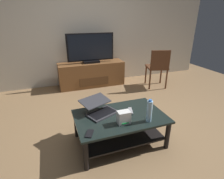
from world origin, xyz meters
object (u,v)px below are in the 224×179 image
object	(u,v)px
television	(91,49)
water_bottle_near	(149,111)
media_cabinet	(92,74)
router_box	(124,117)
dining_chair	(158,66)
tv_remote	(131,111)
cell_phone	(89,133)
coffee_table	(120,124)
laptop	(99,108)

from	to	relation	value
television	water_bottle_near	bearing A→B (deg)	-87.48
media_cabinet	router_box	bearing A→B (deg)	-94.64
media_cabinet	dining_chair	world-z (taller)	dining_chair
television	water_bottle_near	xyz separation A→B (m)	(0.11, -2.40, -0.34)
router_box	tv_remote	world-z (taller)	router_box
tv_remote	cell_phone	bearing A→B (deg)	-138.30
router_box	tv_remote	bearing A→B (deg)	48.56
tv_remote	water_bottle_near	bearing A→B (deg)	-52.99
media_cabinet	television	size ratio (longest dim) A/B	1.42
coffee_table	television	world-z (taller)	television
cell_phone	coffee_table	bearing A→B (deg)	54.72
laptop	tv_remote	size ratio (longest dim) A/B	3.12
television	tv_remote	xyz separation A→B (m)	(0.00, -2.12, -0.47)
cell_phone	tv_remote	bearing A→B (deg)	51.55
coffee_table	television	distance (m)	2.26
cell_phone	television	bearing A→B (deg)	102.26
television	tv_remote	bearing A→B (deg)	-89.93
television	dining_chair	distance (m)	1.57
cell_phone	tv_remote	distance (m)	0.68
media_cabinet	dining_chair	xyz separation A→B (m)	(1.39, -0.65, 0.23)
dining_chair	tv_remote	world-z (taller)	dining_chair
coffee_table	dining_chair	bearing A→B (deg)	44.84
dining_chair	laptop	xyz separation A→B (m)	(-1.78, -1.38, -0.05)
water_bottle_near	television	bearing A→B (deg)	92.52
television	tv_remote	size ratio (longest dim) A/B	6.65
dining_chair	cell_phone	distance (m)	2.68
media_cabinet	dining_chair	distance (m)	1.55
television	cell_phone	xyz separation A→B (m)	(-0.61, -2.41, -0.47)
dining_chair	cell_phone	world-z (taller)	dining_chair
dining_chair	tv_remote	distance (m)	2.04
router_box	cell_phone	xyz separation A→B (m)	(-0.42, -0.07, -0.07)
laptop	router_box	distance (m)	0.39
television	dining_chair	xyz separation A→B (m)	(1.39, -0.63, -0.36)
television	coffee_table	bearing A→B (deg)	-94.34
television	router_box	world-z (taller)	television
laptop	water_bottle_near	xyz separation A→B (m)	(0.49, -0.40, 0.07)
laptop	water_bottle_near	distance (m)	0.64
dining_chair	router_box	xyz separation A→B (m)	(-1.58, -1.72, -0.04)
laptop	cell_phone	bearing A→B (deg)	-119.18
dining_chair	laptop	size ratio (longest dim) A/B	1.78
television	laptop	bearing A→B (deg)	-100.92
dining_chair	water_bottle_near	distance (m)	2.19
tv_remote	coffee_table	bearing A→B (deg)	-147.64
media_cabinet	dining_chair	size ratio (longest dim) A/B	1.71
laptop	water_bottle_near	world-z (taller)	water_bottle_near
water_bottle_near	tv_remote	distance (m)	0.32
dining_chair	router_box	size ratio (longest dim) A/B	5.75
coffee_table	television	xyz separation A→B (m)	(0.16, 2.17, 0.60)
dining_chair	water_bottle_near	size ratio (longest dim) A/B	3.15
cell_phone	tv_remote	world-z (taller)	tv_remote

